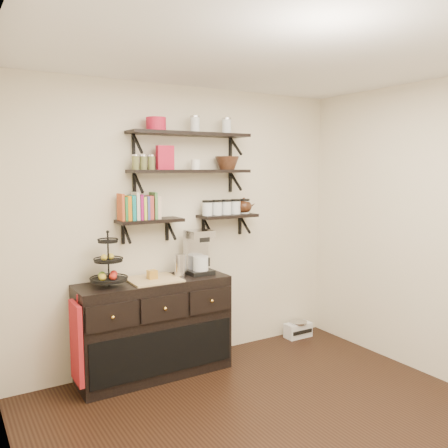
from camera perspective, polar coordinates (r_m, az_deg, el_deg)
floor at (r=3.72m, az=8.79°, el=-24.30°), size 3.50×3.50×0.00m
ceiling at (r=3.29m, az=9.69°, el=20.48°), size 3.50×3.50×0.02m
back_wall at (r=4.70m, az=-4.74°, el=-0.19°), size 3.50×0.02×2.70m
left_wall at (r=2.51m, az=-23.12°, el=-6.79°), size 0.02×3.50×2.70m
shelf_top at (r=4.56m, az=-4.10°, el=10.72°), size 1.20×0.27×0.23m
shelf_mid at (r=4.54m, az=-4.06°, el=6.31°), size 1.20×0.27×0.23m
shelf_low_left at (r=4.41m, az=-8.95°, el=0.32°), size 0.60×0.25×0.23m
shelf_low_right at (r=4.79m, az=0.39°, el=0.91°), size 0.60×0.25×0.23m
cookbooks at (r=4.37m, az=-9.78°, el=2.06°), size 0.40×0.15×0.26m
glass_canisters at (r=4.77m, az=0.30°, el=1.94°), size 0.54×0.10×0.13m
sideboard at (r=4.51m, az=-8.39°, el=-12.25°), size 1.40×0.50×0.92m
fruit_stand at (r=4.22m, az=-13.69°, el=-5.14°), size 0.32×0.32×0.46m
candle at (r=4.37m, az=-8.64°, el=-6.01°), size 0.08×0.08×0.08m
coffee_maker at (r=4.57m, az=-3.14°, el=-3.49°), size 0.24×0.23×0.43m
thermal_carafe at (r=4.45m, az=-5.26°, el=-5.02°), size 0.11×0.11×0.22m
apron at (r=4.20m, az=-17.34°, el=-13.51°), size 0.04×0.29×0.68m
radio at (r=5.59m, az=8.90°, el=-12.41°), size 0.31×0.20×0.18m
recipe_box at (r=4.43m, az=-7.10°, el=7.93°), size 0.16×0.06×0.22m
walnut_bowl at (r=4.74m, az=0.38°, el=7.35°), size 0.24×0.24×0.13m
ramekins at (r=4.57m, az=-3.46°, el=7.15°), size 0.09×0.09×0.10m
teapot at (r=4.88m, az=2.40°, el=2.25°), size 0.25×0.21×0.16m
red_pot at (r=4.41m, az=-8.18°, el=11.82°), size 0.18×0.18×0.12m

